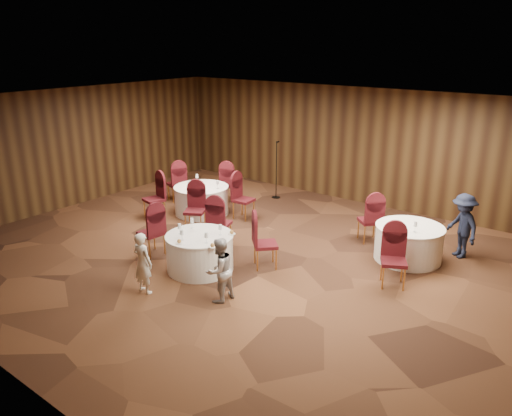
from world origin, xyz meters
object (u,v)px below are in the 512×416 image
Objects in this scene: mic_stand at (276,181)px; woman_a at (143,263)px; table_main at (200,252)px; table_right at (409,243)px; table_left at (202,200)px; woman_b at (219,270)px; man_c at (462,226)px.

woman_a is (1.42, -6.16, 0.09)m from mic_stand.
table_right is at bearing 43.98° from table_main.
table_left is at bearing 132.91° from table_main.
woman_b is 5.32m from man_c.
mic_stand is (-1.57, 4.84, 0.12)m from table_main.
table_left is 1.03× the size of man_c.
man_c is at bearing -10.48° from mic_stand.
table_left is (-2.34, 2.51, 0.00)m from table_main.
table_left and table_right have the same top height.
man_c is at bearing 11.78° from table_left.
mic_stand is 1.20× the size of man_c.
mic_stand reaches higher than man_c.
mic_stand is 6.32m from woman_a.
mic_stand is at bearing 71.68° from table_left.
woman_a is 6.57m from man_c.
man_c is (2.79, 4.53, 0.11)m from woman_b.
woman_b is at bearing -81.52° from man_c.
man_c is at bearing -128.14° from woman_a.
table_main is 0.81× the size of mic_stand.
table_main is 1.15× the size of woman_b.
table_main is 0.96× the size of table_right.
woman_a is (-0.15, -1.32, 0.21)m from table_main.
woman_b is (2.72, -5.55, 0.10)m from mic_stand.
woman_a is 0.84× the size of man_c.
table_main is at bearing -95.75° from man_c.
man_c is at bearing 44.67° from table_right.
man_c is (4.09, 5.14, 0.11)m from woman_a.
mic_stand is 1.44× the size of woman_a.
table_right is 1.19× the size of woman_b.
man_c reaches higher than woman_b.
table_right is 1.01× the size of man_c.
man_c is (0.82, 0.81, 0.32)m from table_right.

